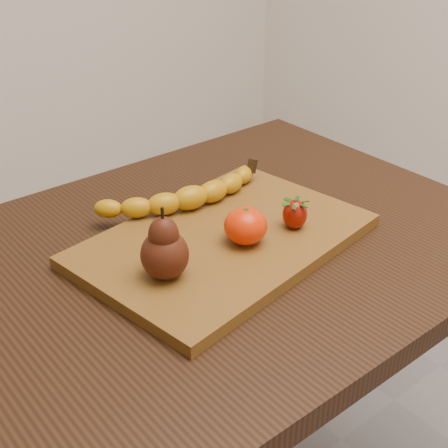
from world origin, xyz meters
TOP-DOWN VIEW (x-y plane):
  - table at (0.00, 0.00)m, footprint 1.00×0.70m
  - cutting_board at (0.03, -0.02)m, footprint 0.49×0.36m
  - banana at (0.04, 0.09)m, footprint 0.27×0.11m
  - pear at (-0.10, -0.05)m, footprint 0.08×0.08m
  - mandarin at (0.05, -0.05)m, footprint 0.08×0.08m
  - strawberry at (0.14, -0.07)m, footprint 0.05×0.05m

SIDE VIEW (x-z plane):
  - table at x=0.00m, z-range 0.28..1.04m
  - cutting_board at x=0.03m, z-range 0.76..0.78m
  - banana at x=0.04m, z-range 0.78..0.82m
  - strawberry at x=0.14m, z-range 0.78..0.83m
  - mandarin at x=0.05m, z-range 0.78..0.84m
  - pear at x=-0.10m, z-range 0.78..0.89m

